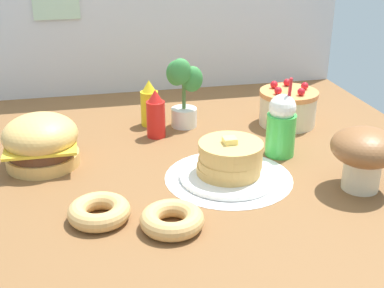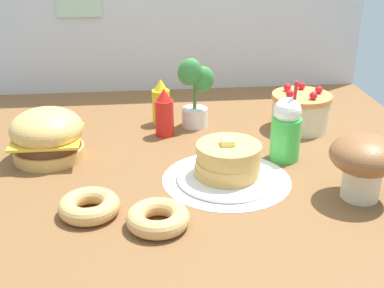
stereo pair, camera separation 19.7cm
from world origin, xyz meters
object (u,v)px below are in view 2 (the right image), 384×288
Objects in this scene: pancake_stack at (228,164)px; donut_pink_glaze at (89,205)px; mushroom_stool at (364,161)px; mustard_bottle at (161,103)px; potted_plant at (194,90)px; cream_soda_cup at (286,129)px; donut_chocolate at (158,218)px; burger at (47,135)px; ketchup_bottle at (164,114)px; layer_cake at (301,111)px.

pancake_stack is 1.83× the size of donut_pink_glaze.
mushroom_stool is (0.94, 0.01, 0.11)m from donut_pink_glaze.
mustard_bottle is 0.18m from potted_plant.
donut_chocolate is (-0.54, -0.45, -0.10)m from cream_soda_cup.
donut_chocolate is at bearing -53.41° from burger.
layer_cake is at bearing 1.67° from ketchup_bottle.
layer_cake is 1.05m from donut_chocolate.
potted_plant reaches higher than mushroom_stool.
cream_soda_cup reaches higher than donut_pink_glaze.
donut_pink_glaze is (-0.76, -0.36, -0.10)m from cream_soda_cup.
mushroom_stool is at bearing -22.38° from pancake_stack.
ketchup_bottle reaches higher than burger.
pancake_stack is at bearing -83.60° from potted_plant.
layer_cake is 0.66m from mustard_bottle.
donut_pink_glaze is 0.94m from mushroom_stool.
donut_chocolate is (0.42, -0.56, -0.07)m from burger.
ketchup_bottle is 0.67× the size of cream_soda_cup.
cream_soda_cup reaches higher than layer_cake.
cream_soda_cup is (0.48, -0.45, 0.03)m from mustard_bottle.
potted_plant reaches higher than burger.
mushroom_stool is (0.01, -0.66, 0.06)m from layer_cake.
cream_soda_cup reaches higher than pancake_stack.
pancake_stack is 1.70× the size of mustard_bottle.
donut_chocolate is at bearing -103.92° from potted_plant.
mustard_bottle is at bearing 136.65° from cream_soda_cup.
mustard_bottle is (-0.22, 0.61, 0.04)m from pancake_stack.
donut_chocolate is (-0.06, -0.91, -0.07)m from mustard_bottle.
mushroom_stool is at bearing 0.86° from donut_pink_glaze.
cream_soda_cup reaches higher than donut_chocolate.
ketchup_bottle is at bearing 135.21° from mushroom_stool.
ketchup_bottle is 0.91× the size of mushroom_stool.
mustard_bottle reaches higher than burger.
ketchup_bottle is at bearing 21.69° from burger.
mustard_bottle is at bearing 70.82° from donut_pink_glaze.
pancake_stack is at bearing -21.29° from burger.
donut_pink_glaze is 0.85× the size of mushroom_stool.
mushroom_stool is (0.66, -0.79, 0.04)m from mustard_bottle.
mushroom_stool reaches higher than mustard_bottle.
donut_chocolate is 0.89m from potted_plant.
donut_chocolate is at bearing -132.92° from pancake_stack.
cream_soda_cup is (-0.16, -0.32, 0.04)m from layer_cake.
ketchup_bottle is at bearing -146.83° from potted_plant.
pancake_stack is at bearing -70.58° from mustard_bottle.
mushroom_stool is (1.13, -0.45, 0.04)m from burger.
donut_chocolate is (-0.70, -0.78, -0.05)m from layer_cake.
donut_pink_glaze is 0.61× the size of potted_plant.
cream_soda_cup is (0.26, 0.16, 0.06)m from pancake_stack.
mustard_bottle is at bearing 160.76° from potted_plant.
mustard_bottle is at bearing 109.42° from pancake_stack.
mustard_bottle reaches higher than donut_chocolate.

